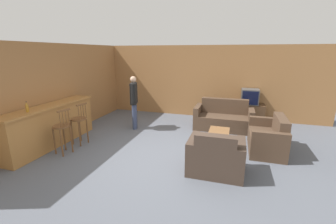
{
  "coord_description": "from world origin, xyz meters",
  "views": [
    {
      "loc": [
        1.57,
        -4.58,
        2.37
      ],
      "look_at": [
        -0.08,
        0.81,
        0.85
      ],
      "focal_mm": 24.0,
      "sensor_mm": 36.0,
      "label": 1
    }
  ],
  "objects_px": {
    "couch_far": "(223,119)",
    "loveseat_right": "(268,138)",
    "bottle": "(27,107)",
    "bar_chair_mid": "(79,122)",
    "tv": "(250,97)",
    "person_by_window": "(134,100)",
    "bar_chair_near": "(62,130)",
    "coffee_table": "(219,135)",
    "tv_unit": "(248,113)",
    "armchair_near": "(216,158)"
  },
  "relations": [
    {
      "from": "tv_unit",
      "to": "bar_chair_near",
      "type": "bearing_deg",
      "value": -137.79
    },
    {
      "from": "person_by_window",
      "to": "couch_far",
      "type": "bearing_deg",
      "value": 16.62
    },
    {
      "from": "couch_far",
      "to": "tv",
      "type": "relative_size",
      "value": 3.14
    },
    {
      "from": "coffee_table",
      "to": "tv_unit",
      "type": "xyz_separation_m",
      "value": [
        0.81,
        2.4,
        0.01
      ]
    },
    {
      "from": "bar_chair_near",
      "to": "bar_chair_mid",
      "type": "xyz_separation_m",
      "value": [
        0.0,
        0.61,
        0.0
      ]
    },
    {
      "from": "coffee_table",
      "to": "tv_unit",
      "type": "height_order",
      "value": "tv_unit"
    },
    {
      "from": "loveseat_right",
      "to": "coffee_table",
      "type": "bearing_deg",
      "value": -175.86
    },
    {
      "from": "bottle",
      "to": "bar_chair_mid",
      "type": "bearing_deg",
      "value": 58.39
    },
    {
      "from": "armchair_near",
      "to": "tv_unit",
      "type": "xyz_separation_m",
      "value": [
        0.75,
        3.76,
        -0.01
      ]
    },
    {
      "from": "tv_unit",
      "to": "bottle",
      "type": "bearing_deg",
      "value": -139.11
    },
    {
      "from": "couch_far",
      "to": "armchair_near",
      "type": "xyz_separation_m",
      "value": [
        0.02,
        -2.82,
        -0.0
      ]
    },
    {
      "from": "armchair_near",
      "to": "tv_unit",
      "type": "distance_m",
      "value": 3.83
    },
    {
      "from": "bar_chair_near",
      "to": "couch_far",
      "type": "distance_m",
      "value": 4.62
    },
    {
      "from": "bottle",
      "to": "person_by_window",
      "type": "bearing_deg",
      "value": 60.38
    },
    {
      "from": "bar_chair_mid",
      "to": "couch_far",
      "type": "bearing_deg",
      "value": 33.75
    },
    {
      "from": "couch_far",
      "to": "armchair_near",
      "type": "distance_m",
      "value": 2.82
    },
    {
      "from": "bar_chair_near",
      "to": "bar_chair_mid",
      "type": "relative_size",
      "value": 1.0
    },
    {
      "from": "bar_chair_near",
      "to": "tv",
      "type": "relative_size",
      "value": 1.96
    },
    {
      "from": "armchair_near",
      "to": "tv_unit",
      "type": "height_order",
      "value": "armchair_near"
    },
    {
      "from": "coffee_table",
      "to": "tv_unit",
      "type": "bearing_deg",
      "value": 71.42
    },
    {
      "from": "loveseat_right",
      "to": "tv",
      "type": "xyz_separation_m",
      "value": [
        -0.38,
        2.31,
        0.58
      ]
    },
    {
      "from": "couch_far",
      "to": "person_by_window",
      "type": "height_order",
      "value": "person_by_window"
    },
    {
      "from": "bar_chair_near",
      "to": "tv_unit",
      "type": "height_order",
      "value": "bar_chair_near"
    },
    {
      "from": "bar_chair_near",
      "to": "bottle",
      "type": "relative_size",
      "value": 4.63
    },
    {
      "from": "armchair_near",
      "to": "tv",
      "type": "bearing_deg",
      "value": 78.63
    },
    {
      "from": "armchair_near",
      "to": "tv",
      "type": "height_order",
      "value": "tv"
    },
    {
      "from": "tv",
      "to": "person_by_window",
      "type": "height_order",
      "value": "person_by_window"
    },
    {
      "from": "couch_far",
      "to": "armchair_near",
      "type": "bearing_deg",
      "value": -89.52
    },
    {
      "from": "coffee_table",
      "to": "loveseat_right",
      "type": "bearing_deg",
      "value": 4.14
    },
    {
      "from": "armchair_near",
      "to": "bottle",
      "type": "relative_size",
      "value": 4.57
    },
    {
      "from": "armchair_near",
      "to": "tv",
      "type": "distance_m",
      "value": 3.87
    },
    {
      "from": "tv_unit",
      "to": "tv",
      "type": "height_order",
      "value": "tv"
    },
    {
      "from": "couch_far",
      "to": "coffee_table",
      "type": "bearing_deg",
      "value": -91.13
    },
    {
      "from": "tv",
      "to": "person_by_window",
      "type": "xyz_separation_m",
      "value": [
        -3.46,
        -1.74,
        0.04
      ]
    },
    {
      "from": "bar_chair_near",
      "to": "person_by_window",
      "type": "xyz_separation_m",
      "value": [
        0.84,
        2.17,
        0.34
      ]
    },
    {
      "from": "tv",
      "to": "bottle",
      "type": "height_order",
      "value": "bottle"
    },
    {
      "from": "bottle",
      "to": "tv",
      "type": "bearing_deg",
      "value": 40.87
    },
    {
      "from": "couch_far",
      "to": "armchair_near",
      "type": "relative_size",
      "value": 1.62
    },
    {
      "from": "person_by_window",
      "to": "coffee_table",
      "type": "bearing_deg",
      "value": -14.03
    },
    {
      "from": "tv_unit",
      "to": "bottle",
      "type": "height_order",
      "value": "bottle"
    },
    {
      "from": "bar_chair_mid",
      "to": "couch_far",
      "type": "relative_size",
      "value": 0.62
    },
    {
      "from": "bar_chair_mid",
      "to": "person_by_window",
      "type": "xyz_separation_m",
      "value": [
        0.84,
        1.55,
        0.34
      ]
    },
    {
      "from": "couch_far",
      "to": "loveseat_right",
      "type": "relative_size",
      "value": 1.3
    },
    {
      "from": "couch_far",
      "to": "coffee_table",
      "type": "xyz_separation_m",
      "value": [
        -0.03,
        -1.47,
        -0.01
      ]
    },
    {
      "from": "person_by_window",
      "to": "tv_unit",
      "type": "bearing_deg",
      "value": 26.64
    },
    {
      "from": "tv_unit",
      "to": "tv",
      "type": "relative_size",
      "value": 1.83
    },
    {
      "from": "couch_far",
      "to": "tv",
      "type": "distance_m",
      "value": 1.34
    },
    {
      "from": "bar_chair_mid",
      "to": "tv",
      "type": "distance_m",
      "value": 5.43
    },
    {
      "from": "couch_far",
      "to": "bottle",
      "type": "xyz_separation_m",
      "value": [
        -4.1,
        -3.29,
        0.85
      ]
    },
    {
      "from": "armchair_near",
      "to": "tv",
      "type": "xyz_separation_m",
      "value": [
        0.75,
        3.75,
        0.57
      ]
    }
  ]
}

